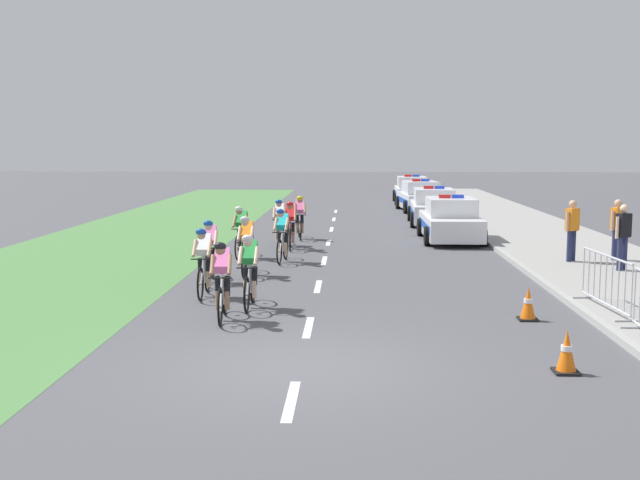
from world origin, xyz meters
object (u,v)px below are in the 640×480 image
at_px(cyclist_fifth, 247,245).
at_px(cyclist_third, 204,261).
at_px(traffic_cone_mid, 528,304).
at_px(cyclist_eighth, 279,221).
at_px(spectator_middle, 617,225).
at_px(police_car_furthest, 412,191).
at_px(cyclist_tenth, 300,217).
at_px(police_car_second, 433,208).
at_px(cyclist_ninth, 290,224).
at_px(crowd_barrier_middle, 606,282).
at_px(spectator_back, 572,226).
at_px(traffic_cone_near, 567,352).
at_px(cyclist_seventh, 241,231).
at_px(police_car_nearest, 450,221).
at_px(cyclist_second, 249,270).
at_px(police_car_third, 420,197).
at_px(cyclist_lead, 222,279).
at_px(cyclist_sixth, 282,234).
at_px(cyclist_fourth, 210,250).
at_px(spectator_closest, 623,233).

bearing_deg(cyclist_fifth, cyclist_third, -101.76).
bearing_deg(traffic_cone_mid, cyclist_eighth, 118.51).
bearing_deg(spectator_middle, police_car_furthest, 100.13).
bearing_deg(cyclist_tenth, traffic_cone_mid, -67.14).
xyz_separation_m(cyclist_fifth, police_car_second, (6.02, 12.64, -0.11)).
relative_size(cyclist_eighth, cyclist_ninth, 1.00).
xyz_separation_m(crowd_barrier_middle, traffic_cone_mid, (-1.58, -0.47, -0.34)).
distance_m(cyclist_eighth, spectator_back, 9.21).
relative_size(cyclist_tenth, traffic_cone_near, 2.68).
height_order(cyclist_fifth, cyclist_tenth, same).
relative_size(cyclist_seventh, cyclist_tenth, 1.00).
relative_size(police_car_furthest, traffic_cone_mid, 6.92).
height_order(cyclist_tenth, police_car_nearest, police_car_nearest).
height_order(cyclist_fifth, spectator_middle, spectator_middle).
bearing_deg(cyclist_eighth, cyclist_second, -88.21).
bearing_deg(spectator_back, cyclist_third, -153.26).
bearing_deg(cyclist_seventh, police_car_furthest, 72.74).
bearing_deg(police_car_third, spectator_back, -81.27).
relative_size(police_car_second, police_car_furthest, 1.01).
relative_size(cyclist_lead, crowd_barrier_middle, 0.74).
xyz_separation_m(cyclist_third, cyclist_ninth, (1.27, 7.60, 0.00)).
bearing_deg(cyclist_third, cyclist_ninth, 80.50).
height_order(cyclist_sixth, cyclist_seventh, same).
relative_size(police_car_nearest, crowd_barrier_middle, 1.90).
bearing_deg(traffic_cone_near, cyclist_second, 140.67).
relative_size(cyclist_lead, cyclist_fourth, 1.00).
relative_size(police_car_nearest, traffic_cone_mid, 6.88).
xyz_separation_m(police_car_second, traffic_cone_near, (-0.26, -20.71, -0.37)).
relative_size(cyclist_ninth, traffic_cone_mid, 2.69).
distance_m(traffic_cone_near, traffic_cone_mid, 3.37).
distance_m(cyclist_eighth, police_car_furthest, 19.33).
bearing_deg(spectator_closest, cyclist_third, -162.46).
xyz_separation_m(cyclist_eighth, traffic_cone_mid, (5.69, -10.48, -0.48)).
bearing_deg(cyclist_eighth, police_car_furthest, 72.72).
height_order(cyclist_fifth, police_car_third, police_car_third).
relative_size(cyclist_eighth, cyclist_tenth, 1.00).
bearing_deg(police_car_second, cyclist_sixth, -117.09).
bearing_deg(cyclist_third, cyclist_eighth, 84.30).
bearing_deg(spectator_closest, cyclist_ninth, 153.28).
height_order(cyclist_fourth, spectator_back, spectator_back).
height_order(cyclist_seventh, cyclist_eighth, same).
bearing_deg(police_car_furthest, cyclist_sixth, -103.60).
xyz_separation_m(cyclist_second, spectator_closest, (8.91, 4.28, 0.30)).
bearing_deg(cyclist_tenth, police_car_furthest, 72.78).
xyz_separation_m(cyclist_ninth, spectator_closest, (8.79, -4.42, 0.30)).
distance_m(spectator_middle, spectator_back, 1.36).
bearing_deg(police_car_nearest, police_car_furthest, 90.00).
distance_m(cyclist_lead, cyclist_fifth, 4.97).
xyz_separation_m(cyclist_fifth, police_car_nearest, (6.02, 7.21, -0.11)).
xyz_separation_m(police_car_second, spectator_middle, (3.93, -10.39, 0.40)).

